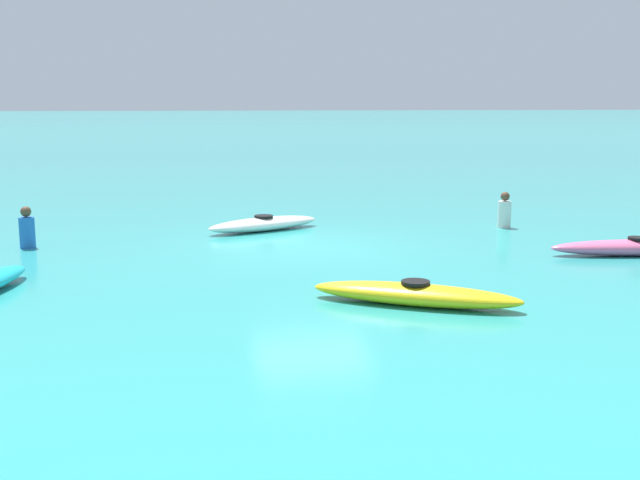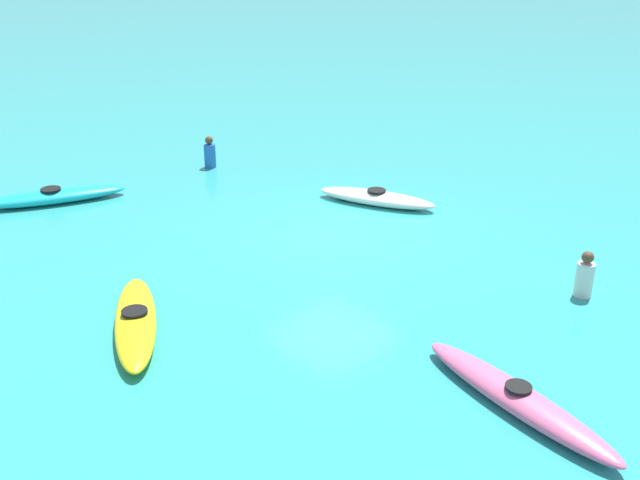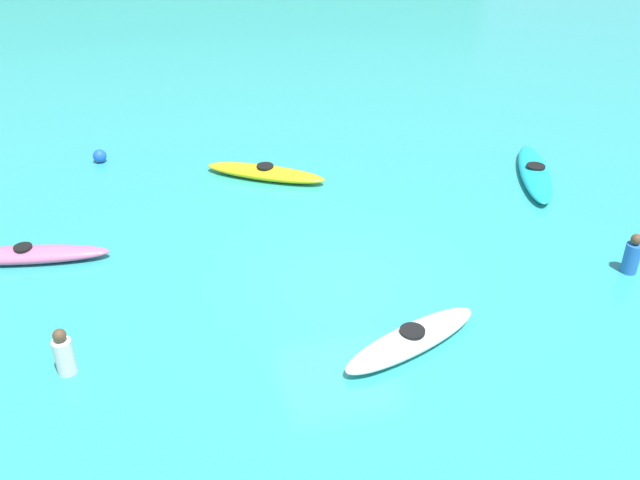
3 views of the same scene
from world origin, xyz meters
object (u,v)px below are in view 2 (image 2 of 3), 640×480
kayak_pink (517,398)px  kayak_cyan (52,196)px  kayak_yellow (136,321)px  person_near_shore (585,277)px  kayak_white (376,198)px  person_by_kayaks (210,154)px

kayak_pink → kayak_cyan: same height
kayak_yellow → kayak_cyan: size_ratio=0.88×
kayak_cyan → person_near_shore: 12.30m
kayak_pink → kayak_cyan: (12.36, 1.03, 0.00)m
kayak_yellow → kayak_pink: bearing=-153.9°
kayak_white → kayak_yellow: (-1.26, 7.34, -0.00)m
kayak_white → kayak_pink: bearing=146.2°
kayak_white → kayak_cyan: 7.87m
person_near_shore → person_by_kayaks: 10.98m
kayak_white → person_by_kayaks: bearing=12.8°
kayak_white → person_near_shore: size_ratio=3.37×
person_near_shore → kayak_white: bearing=-7.7°
kayak_cyan → person_near_shore: size_ratio=4.00×
kayak_pink → kayak_yellow: bearing=26.1°
kayak_pink → person_by_kayaks: person_by_kayaks is taller
kayak_yellow → kayak_pink: 6.23m
kayak_yellow → person_near_shore: person_near_shore is taller
kayak_yellow → kayak_pink: same height
kayak_pink → person_by_kayaks: bearing=-15.9°
person_by_kayaks → kayak_pink: bearing=164.1°
kayak_pink → kayak_white: bearing=-33.8°
kayak_white → kayak_pink: (-6.86, 4.60, -0.00)m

